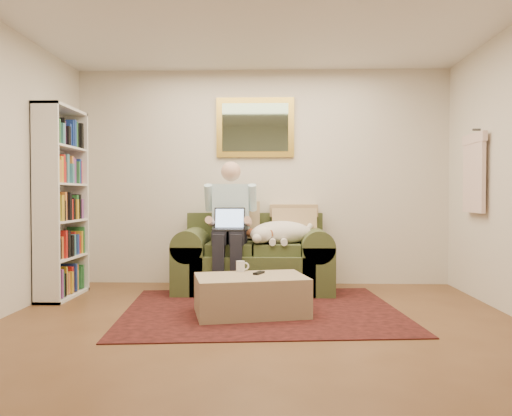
{
  "coord_description": "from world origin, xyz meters",
  "views": [
    {
      "loc": [
        0.12,
        -3.58,
        1.08
      ],
      "look_at": [
        -0.04,
        1.43,
        0.95
      ],
      "focal_mm": 35.0,
      "sensor_mm": 36.0,
      "label": 1
    }
  ],
  "objects_px": {
    "sofa": "(254,264)",
    "coffee_mug": "(240,266)",
    "bookshelf": "(62,203)",
    "seated_man": "(230,227)",
    "ottoman": "(251,295)",
    "sleeping_dog": "(282,233)",
    "laptop": "(229,224)"
  },
  "relations": [
    {
      "from": "sofa",
      "to": "coffee_mug",
      "type": "bearing_deg",
      "value": -96.06
    },
    {
      "from": "bookshelf",
      "to": "seated_man",
      "type": "bearing_deg",
      "value": 8.69
    },
    {
      "from": "seated_man",
      "to": "coffee_mug",
      "type": "distance_m",
      "value": 0.82
    },
    {
      "from": "sofa",
      "to": "bookshelf",
      "type": "height_order",
      "value": "bookshelf"
    },
    {
      "from": "ottoman",
      "to": "bookshelf",
      "type": "height_order",
      "value": "bookshelf"
    },
    {
      "from": "coffee_mug",
      "to": "bookshelf",
      "type": "bearing_deg",
      "value": 166.2
    },
    {
      "from": "seated_man",
      "to": "ottoman",
      "type": "relative_size",
      "value": 1.5
    },
    {
      "from": "bookshelf",
      "to": "sleeping_dog",
      "type": "bearing_deg",
      "value": 8.31
    },
    {
      "from": "ottoman",
      "to": "bookshelf",
      "type": "bearing_deg",
      "value": 160.31
    },
    {
      "from": "sleeping_dog",
      "to": "laptop",
      "type": "bearing_deg",
      "value": -166.36
    },
    {
      "from": "ottoman",
      "to": "sleeping_dog",
      "type": "bearing_deg",
      "value": 74.41
    },
    {
      "from": "sleeping_dog",
      "to": "coffee_mug",
      "type": "bearing_deg",
      "value": -116.64
    },
    {
      "from": "seated_man",
      "to": "sleeping_dog",
      "type": "height_order",
      "value": "seated_man"
    },
    {
      "from": "seated_man",
      "to": "ottoman",
      "type": "distance_m",
      "value": 1.17
    },
    {
      "from": "ottoman",
      "to": "sofa",
      "type": "bearing_deg",
      "value": 90.71
    },
    {
      "from": "laptop",
      "to": "ottoman",
      "type": "xyz_separation_m",
      "value": [
        0.27,
        -0.93,
        -0.59
      ]
    },
    {
      "from": "sofa",
      "to": "seated_man",
      "type": "relative_size",
      "value": 1.19
    },
    {
      "from": "laptop",
      "to": "sofa",
      "type": "bearing_deg",
      "value": 41.02
    },
    {
      "from": "ottoman",
      "to": "coffee_mug",
      "type": "height_order",
      "value": "coffee_mug"
    },
    {
      "from": "bookshelf",
      "to": "sofa",
      "type": "bearing_deg",
      "value": 11.98
    },
    {
      "from": "sleeping_dog",
      "to": "coffee_mug",
      "type": "relative_size",
      "value": 7.15
    },
    {
      "from": "sleeping_dog",
      "to": "ottoman",
      "type": "relative_size",
      "value": 0.73
    },
    {
      "from": "ottoman",
      "to": "laptop",
      "type": "bearing_deg",
      "value": 106.51
    },
    {
      "from": "sofa",
      "to": "bookshelf",
      "type": "xyz_separation_m",
      "value": [
        -2.01,
        -0.43,
        0.7
      ]
    },
    {
      "from": "seated_man",
      "to": "coffee_mug",
      "type": "bearing_deg",
      "value": -77.41
    },
    {
      "from": "sleeping_dog",
      "to": "sofa",
      "type": "bearing_deg",
      "value": 164.26
    },
    {
      "from": "laptop",
      "to": "coffee_mug",
      "type": "bearing_deg",
      "value": -76.2
    },
    {
      "from": "sofa",
      "to": "laptop",
      "type": "distance_m",
      "value": 0.58
    },
    {
      "from": "sleeping_dog",
      "to": "ottoman",
      "type": "distance_m",
      "value": 1.21
    },
    {
      "from": "laptop",
      "to": "bookshelf",
      "type": "relative_size",
      "value": 0.17
    },
    {
      "from": "sleeping_dog",
      "to": "coffee_mug",
      "type": "height_order",
      "value": "sleeping_dog"
    },
    {
      "from": "sofa",
      "to": "laptop",
      "type": "bearing_deg",
      "value": -138.98
    }
  ]
}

